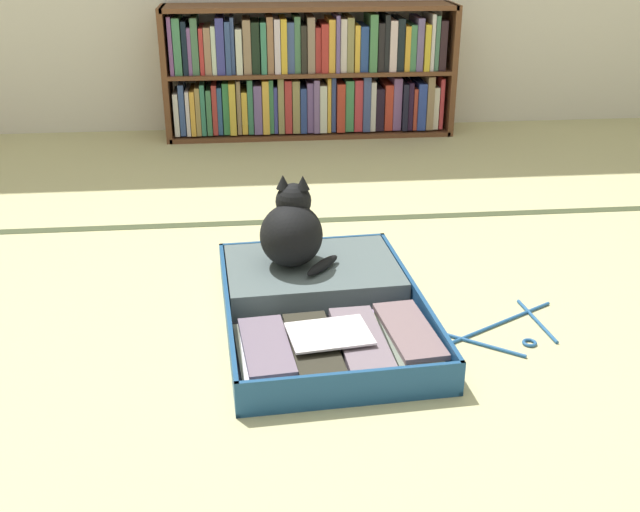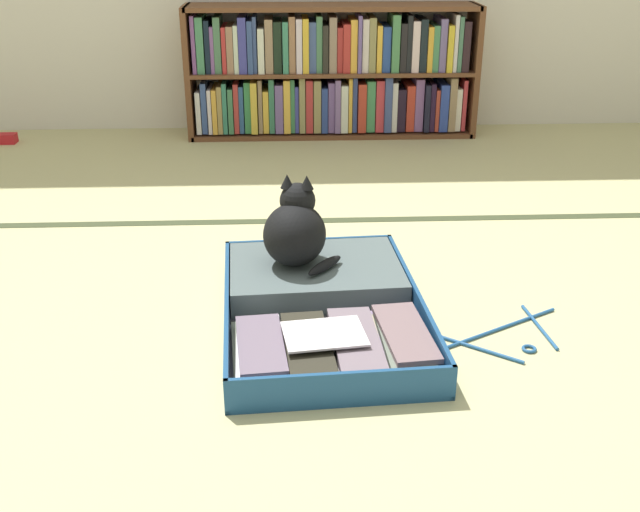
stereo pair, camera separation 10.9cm
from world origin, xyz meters
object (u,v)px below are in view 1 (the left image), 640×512
black_cat (292,231)px  clothes_hanger (507,330)px  bookshelf (309,74)px  open_suitcase (321,303)px

black_cat → clothes_hanger: bearing=-29.1°
bookshelf → open_suitcase: (-0.15, -2.08, -0.28)m
bookshelf → clothes_hanger: bearing=-80.6°
bookshelf → clothes_hanger: 2.28m
open_suitcase → clothes_hanger: (0.52, -0.15, -0.04)m
open_suitcase → black_cat: black_cat is taller
bookshelf → black_cat: 1.92m
bookshelf → clothes_hanger: size_ratio=3.76×
open_suitcase → clothes_hanger: open_suitcase is taller
clothes_hanger → black_cat: bearing=150.9°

